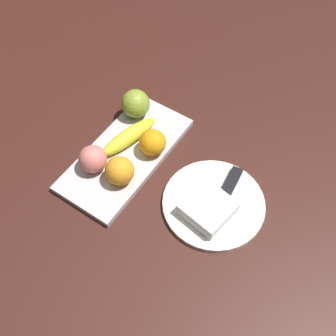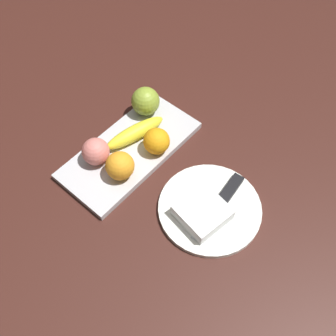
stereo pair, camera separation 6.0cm
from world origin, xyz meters
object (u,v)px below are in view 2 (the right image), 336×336
object	(u,v)px
orange_near_apple	(157,141)
peach	(96,152)
banana	(135,133)
dinner_plate	(210,208)
folded_napkin	(202,212)
fruit_tray	(130,150)
orange_near_banana	(120,166)
apple	(145,101)
knife	(225,196)

from	to	relation	value
orange_near_apple	peach	world-z (taller)	peach
banana	dinner_plate	distance (m)	0.25
orange_near_apple	peach	distance (m)	0.14
peach	folded_napkin	xyz separation A→B (m)	(-0.04, 0.26, -0.02)
fruit_tray	orange_near_apple	size ratio (longest dim) A/B	5.51
peach	dinner_plate	distance (m)	0.28
banana	orange_near_banana	world-z (taller)	orange_near_banana
fruit_tray	folded_napkin	world-z (taller)	folded_napkin
fruit_tray	apple	xyz separation A→B (m)	(-0.11, -0.05, 0.04)
dinner_plate	knife	size ratio (longest dim) A/B	1.20
banana	folded_napkin	xyz separation A→B (m)	(0.06, 0.24, -0.01)
apple	orange_near_banana	xyz separation A→B (m)	(0.17, 0.08, -0.00)
folded_napkin	peach	bearing A→B (deg)	-80.55
apple	knife	size ratio (longest dim) A/B	0.38
knife	peach	bearing A→B (deg)	-74.01
orange_near_apple	dinner_plate	bearing A→B (deg)	78.27
dinner_plate	apple	bearing A→B (deg)	-111.11
dinner_plate	knife	bearing A→B (deg)	165.57
knife	orange_near_apple	bearing A→B (deg)	-95.52
orange_near_apple	peach	xyz separation A→B (m)	(0.11, -0.08, 0.00)
dinner_plate	orange_near_apple	bearing A→B (deg)	-101.73
peach	knife	world-z (taller)	peach
orange_near_apple	orange_near_banana	size ratio (longest dim) A/B	0.96
banana	orange_near_apple	world-z (taller)	orange_near_apple
peach	dinner_plate	size ratio (longest dim) A/B	0.28
fruit_tray	dinner_plate	size ratio (longest dim) A/B	1.53
orange_near_banana	knife	xyz separation A→B (m)	(-0.10, 0.21, -0.03)
orange_near_apple	knife	bearing A→B (deg)	90.48
apple	banana	size ratio (longest dim) A/B	0.45
banana	folded_napkin	size ratio (longest dim) A/B	1.65
fruit_tray	orange_near_banana	size ratio (longest dim) A/B	5.29
peach	folded_napkin	size ratio (longest dim) A/B	0.66
banana	knife	world-z (taller)	banana
banana	dinner_plate	bearing A→B (deg)	96.39
orange_near_apple	knife	world-z (taller)	orange_near_apple
fruit_tray	orange_near_banana	xyz separation A→B (m)	(0.06, 0.04, 0.04)
folded_napkin	orange_near_banana	bearing A→B (deg)	-79.51
orange_near_apple	orange_near_banana	xyz separation A→B (m)	(0.10, -0.01, 0.00)
fruit_tray	folded_napkin	distance (m)	0.24
orange_near_apple	folded_napkin	size ratio (longest dim) A/B	0.65
orange_near_apple	banana	bearing A→B (deg)	-83.06
apple	folded_napkin	xyz separation A→B (m)	(0.14, 0.28, -0.02)
fruit_tray	knife	size ratio (longest dim) A/B	1.84
fruit_tray	folded_napkin	xyz separation A→B (m)	(0.03, 0.23, 0.02)
dinner_plate	folded_napkin	distance (m)	0.03
dinner_plate	peach	bearing A→B (deg)	-74.92
apple	peach	world-z (taller)	apple
apple	banana	distance (m)	0.09
fruit_tray	dinner_plate	xyz separation A→B (m)	(0.00, 0.23, -0.00)
orange_near_apple	peach	size ratio (longest dim) A/B	0.98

